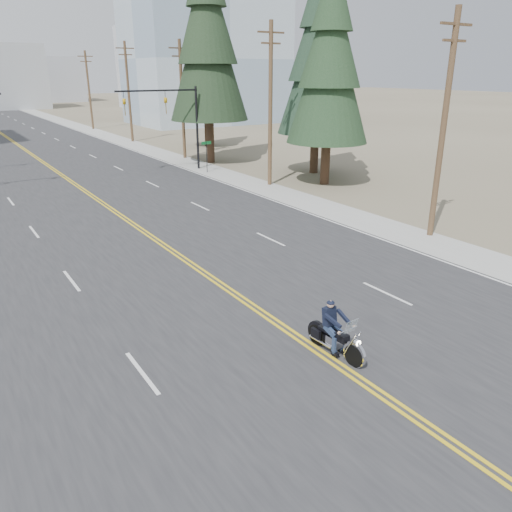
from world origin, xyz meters
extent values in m
plane|color=#776D56|center=(0.00, 0.00, 0.00)|extent=(400.00, 400.00, 0.00)
cube|color=#303033|center=(0.00, 70.00, 0.01)|extent=(20.00, 200.00, 0.01)
cube|color=#A5A5A0|center=(11.50, 70.00, 0.01)|extent=(3.00, 200.00, 0.01)
cylinder|color=black|center=(11.00, 32.00, 3.50)|extent=(0.20, 0.20, 7.00)
cylinder|color=black|center=(7.50, 32.00, 6.70)|extent=(7.00, 0.14, 0.14)
imported|color=#BF8C0C|center=(8.20, 32.00, 6.05)|extent=(0.21, 0.26, 1.30)
imported|color=#BF8C0C|center=(4.70, 32.00, 6.05)|extent=(0.21, 0.26, 1.30)
cylinder|color=black|center=(10.80, 30.00, 1.30)|extent=(0.06, 0.06, 2.60)
cube|color=#0C5926|center=(10.80, 30.00, 2.50)|extent=(0.90, 0.03, 0.25)
cylinder|color=brown|center=(12.50, 8.00, 5.50)|extent=(0.30, 0.30, 11.00)
cube|color=brown|center=(12.50, 8.00, 10.20)|extent=(2.20, 0.12, 0.12)
cube|color=brown|center=(12.50, 8.00, 9.50)|extent=(1.60, 0.12, 0.12)
cylinder|color=brown|center=(12.50, 23.00, 5.75)|extent=(0.30, 0.30, 11.50)
cube|color=brown|center=(12.50, 23.00, 10.70)|extent=(2.20, 0.12, 0.12)
cube|color=brown|center=(12.50, 23.00, 10.00)|extent=(1.60, 0.12, 0.12)
cylinder|color=brown|center=(12.50, 38.00, 5.50)|extent=(0.30, 0.30, 11.00)
cube|color=brown|center=(12.50, 38.00, 10.20)|extent=(2.20, 0.12, 0.12)
cube|color=brown|center=(12.50, 38.00, 9.50)|extent=(1.60, 0.12, 0.12)
cylinder|color=brown|center=(12.50, 53.00, 5.75)|extent=(0.30, 0.30, 11.50)
cube|color=brown|center=(12.50, 53.00, 10.70)|extent=(2.20, 0.12, 0.12)
cube|color=brown|center=(12.50, 53.00, 10.00)|extent=(1.60, 0.12, 0.12)
cylinder|color=brown|center=(12.50, 70.00, 5.50)|extent=(0.30, 0.30, 11.00)
cube|color=brown|center=(12.50, 70.00, 10.20)|extent=(2.20, 0.12, 0.12)
cube|color=brown|center=(12.50, 70.00, 9.50)|extent=(1.60, 0.12, 0.12)
cube|color=#9EB5CC|center=(32.00, 70.00, 10.00)|extent=(24.00, 16.00, 20.00)
cube|color=#ADB2B7|center=(8.00, 125.00, 7.00)|extent=(18.00, 14.00, 14.00)
cube|color=#B7BCC6|center=(40.00, 110.00, 9.00)|extent=(16.00, 12.00, 18.00)
cube|color=#B7BCC6|center=(25.00, 150.00, 6.00)|extent=(14.00, 14.00, 12.00)
cylinder|color=#382619|center=(16.22, 20.96, 1.59)|extent=(0.62, 0.62, 3.17)
cone|color=#193219|center=(16.22, 20.96, 7.93)|extent=(5.99, 5.99, 9.51)
cone|color=#193219|center=(16.22, 20.96, 10.62)|extent=(4.49, 4.49, 7.14)
cylinder|color=#382619|center=(18.43, 24.97, 1.67)|extent=(0.73, 0.73, 3.34)
cone|color=black|center=(18.43, 24.97, 8.35)|extent=(6.26, 6.26, 10.02)
cone|color=black|center=(18.43, 24.97, 11.19)|extent=(4.70, 4.70, 7.51)
cylinder|color=#382619|center=(13.50, 34.33, 1.97)|extent=(0.69, 0.69, 3.94)
cone|color=black|center=(13.50, 34.33, 9.86)|extent=(7.10, 7.10, 11.83)
cone|color=black|center=(13.50, 34.33, 13.21)|extent=(5.33, 5.33, 8.88)
cylinder|color=#382619|center=(18.38, 44.19, 1.40)|extent=(0.65, 0.65, 2.80)
cone|color=black|center=(18.38, 44.19, 7.01)|extent=(5.24, 5.24, 8.41)
cone|color=black|center=(18.38, 44.19, 9.40)|extent=(3.93, 3.93, 6.31)
cone|color=black|center=(18.38, 44.19, 11.78)|extent=(2.62, 2.62, 4.49)
camera|label=1|loc=(-8.93, -8.07, 8.16)|focal=35.00mm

